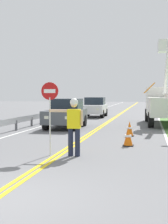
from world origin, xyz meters
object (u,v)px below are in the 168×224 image
object	(u,v)px
oncoming_sedan_second	(95,107)
stop_sign_paddle	(50,102)
traffic_cone_mid	(130,129)
traffic_cone_lead	(128,137)
oncoming_sedan_nearest	(66,114)
flagger_worker	(74,123)
utility_bucket_truck	(165,103)

from	to	relation	value
oncoming_sedan_second	stop_sign_paddle	bearing A→B (deg)	-84.88
stop_sign_paddle	traffic_cone_mid	size ratio (longest dim) A/B	3.33
oncoming_sedan_second	traffic_cone_lead	distance (m)	15.64
oncoming_sedan_second	oncoming_sedan_nearest	bearing A→B (deg)	-90.49
oncoming_sedan_nearest	traffic_cone_lead	xyz separation A→B (m)	(3.97, -5.81, -0.50)
stop_sign_paddle	traffic_cone_mid	xyz separation A→B (m)	(2.20, 5.22, -1.37)
oncoming_sedan_second	traffic_cone_mid	world-z (taller)	oncoming_sedan_second
flagger_worker	traffic_cone_mid	world-z (taller)	flagger_worker
stop_sign_paddle	traffic_cone_lead	distance (m)	3.58
oncoming_sedan_second	flagger_worker	bearing A→B (deg)	-82.38
utility_bucket_truck	traffic_cone_mid	distance (m)	7.00
traffic_cone_lead	flagger_worker	bearing A→B (deg)	-123.75
utility_bucket_truck	oncoming_sedan_second	distance (m)	7.99
oncoming_sedan_nearest	oncoming_sedan_second	size ratio (longest dim) A/B	1.00
utility_bucket_truck	oncoming_sedan_nearest	size ratio (longest dim) A/B	1.67
stop_sign_paddle	traffic_cone_mid	distance (m)	5.83
traffic_cone_mid	stop_sign_paddle	bearing A→B (deg)	-112.85
traffic_cone_lead	traffic_cone_mid	distance (m)	2.87
stop_sign_paddle	oncoming_sedan_second	size ratio (longest dim) A/B	0.56
utility_bucket_truck	oncoming_sedan_nearest	bearing A→B (deg)	-147.09
stop_sign_paddle	oncoming_sedan_second	bearing A→B (deg)	95.12
stop_sign_paddle	utility_bucket_truck	xyz separation A→B (m)	(4.08, 11.87, -0.29)
flagger_worker	traffic_cone_mid	size ratio (longest dim) A/B	2.61
flagger_worker	oncoming_sedan_nearest	size ratio (longest dim) A/B	0.44
oncoming_sedan_second	traffic_cone_lead	world-z (taller)	oncoming_sedan_second
utility_bucket_truck	traffic_cone_mid	world-z (taller)	utility_bucket_truck
flagger_worker	traffic_cone_lead	bearing A→B (deg)	56.25
stop_sign_paddle	oncoming_sedan_nearest	xyz separation A→B (m)	(-1.65, 8.17, -0.88)
flagger_worker	utility_bucket_truck	xyz separation A→B (m)	(3.31, 11.85, 0.37)
traffic_cone_lead	traffic_cone_mid	world-z (taller)	same
flagger_worker	oncoming_sedan_second	world-z (taller)	flagger_worker
utility_bucket_truck	oncoming_sedan_nearest	world-z (taller)	utility_bucket_truck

